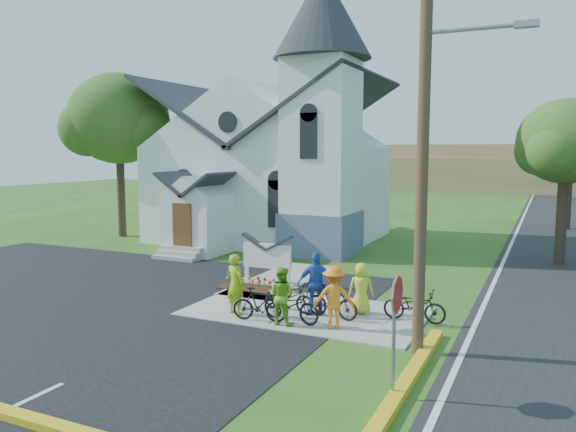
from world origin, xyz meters
The scene contains 22 objects.
ground centered at (0.00, 0.00, 0.00)m, with size 120.00×120.00×0.00m, color #2B5418.
parking_lot centered at (-7.00, -2.00, 0.01)m, with size 20.00×16.00×0.02m, color black.
sidewalk centered at (1.50, 0.50, 0.03)m, with size 7.00×4.00×0.05m, color #9F988F.
church centered at (-5.48, 12.48, 5.25)m, with size 12.35×12.00×13.00m.
church_sign centered at (-1.20, 3.20, 1.03)m, with size 2.20×0.40×1.70m.
flower_bed centered at (-1.20, 2.30, 0.04)m, with size 2.60×1.10×0.07m, color #34190E.
utility_pole centered at (5.36, -1.50, 5.40)m, with size 3.45×0.28×10.00m.
stop_sign centered at (5.43, -4.20, 1.78)m, with size 0.11×0.76×2.48m.
tree_lot_corner centered at (-14.00, 10.00, 6.60)m, with size 5.60×5.60×9.15m.
tree_road_near centered at (8.50, 12.00, 5.21)m, with size 4.00×4.00×7.05m.
tree_road_mid centered at (9.00, 24.00, 5.78)m, with size 4.40×4.40×7.80m.
distant_hills centered at (3.36, 56.33, 2.17)m, with size 61.00×10.00×5.60m.
cyclist_0 centered at (-0.25, -0.68, 0.95)m, with size 0.66×0.43×1.80m, color #9CC216.
bike_0 centered at (1.04, 0.26, 0.49)m, with size 0.59×1.69×0.89m, color black.
cyclist_1 centered at (1.40, -0.97, 0.86)m, with size 0.79×0.61×1.62m, color #68B822.
bike_1 centered at (0.73, -1.00, 0.53)m, with size 0.45×1.60×0.96m, color black.
cyclist_2 centered at (1.95, 0.25, 0.99)m, with size 1.10×0.46×1.87m, color blue.
bike_2 centered at (1.54, -0.65, 0.54)m, with size 0.65×1.87×0.98m, color black.
cyclist_3 centered at (2.84, -0.69, 0.91)m, with size 1.11×0.64×1.72m, color orange.
bike_3 centered at (2.49, 0.13, 0.53)m, with size 0.46×1.61×0.97m, color black.
cyclist_4 centered at (3.10, 0.94, 0.81)m, with size 0.74×0.48×1.52m, color #D3E52B.
bike_4 centered at (4.70, 0.83, 0.52)m, with size 0.62×1.78×0.93m, color black.
Camera 1 is at (8.03, -14.64, 4.86)m, focal length 35.00 mm.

